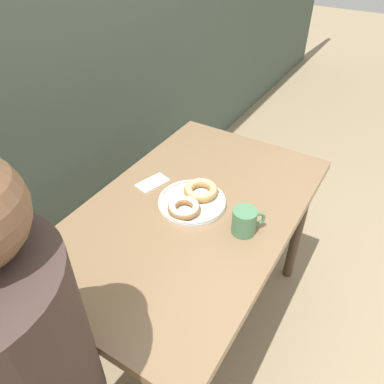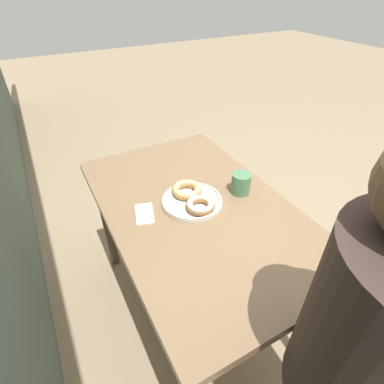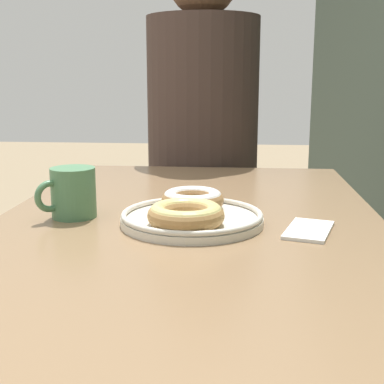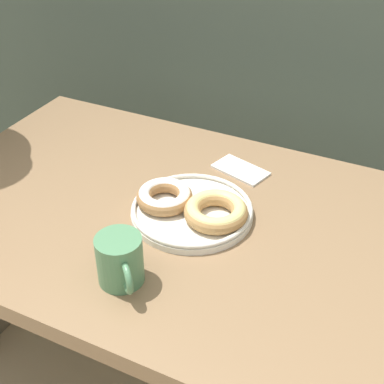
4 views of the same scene
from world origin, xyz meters
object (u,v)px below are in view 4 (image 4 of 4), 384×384
coffee_mug (120,260)px  napkin (240,170)px  dining_table (180,244)px  donut_plate (192,207)px

coffee_mug → napkin: coffee_mug is taller
coffee_mug → dining_table: bearing=88.8°
donut_plate → coffee_mug: 0.23m
dining_table → donut_plate: 0.11m
donut_plate → coffee_mug: (-0.03, -0.23, 0.03)m
dining_table → coffee_mug: 0.26m
dining_table → donut_plate: donut_plate is taller
coffee_mug → napkin: bearing=82.3°
dining_table → napkin: (0.05, 0.22, 0.09)m
donut_plate → coffee_mug: size_ratio=2.60×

